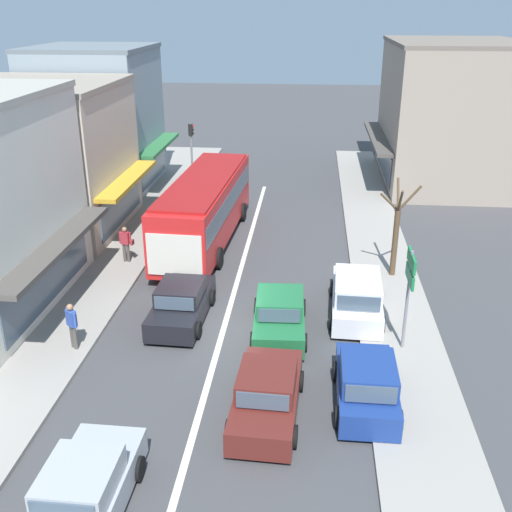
{
  "coord_description": "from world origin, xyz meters",
  "views": [
    {
      "loc": [
        2.92,
        -18.56,
        10.77
      ],
      "look_at": [
        0.79,
        3.9,
        1.2
      ],
      "focal_mm": 42.0,
      "sensor_mm": 36.0,
      "label": 1
    }
  ],
  "objects": [
    {
      "name": "sedan_adjacent_lane_lead",
      "position": [
        1.99,
        -0.03,
        0.66
      ],
      "size": [
        2.02,
        4.27,
        1.47
      ],
      "color": "#1E6638",
      "rests_on": "ground"
    },
    {
      "name": "parked_hatchback_kerb_front",
      "position": [
        4.72,
        -4.02,
        0.71
      ],
      "size": [
        1.84,
        3.71,
        1.54
      ],
      "color": "navy",
      "rests_on": "ground"
    },
    {
      "name": "city_bus",
      "position": [
        -2.06,
        8.22,
        1.88
      ],
      "size": [
        3.14,
        10.97,
        3.23
      ],
      "color": "red",
      "rests_on": "ground"
    },
    {
      "name": "building_right_far",
      "position": [
        11.48,
        20.65,
        4.34
      ],
      "size": [
        8.81,
        11.04,
        8.69
      ],
      "color": "gray",
      "rests_on": "ground"
    },
    {
      "name": "street_tree_right",
      "position": [
        6.51,
        5.0,
        1.94
      ],
      "size": [
        1.64,
        1.59,
        4.15
      ],
      "color": "brown",
      "rests_on": "ground"
    },
    {
      "name": "pedestrian_browsing_midblock",
      "position": [
        -4.73,
        -1.99,
        1.07
      ],
      "size": [
        0.46,
        0.4,
        1.63
      ],
      "color": "#4C4742",
      "rests_on": "sidewalk_left"
    },
    {
      "name": "shopfront_mid_block",
      "position": [
        -10.18,
        9.39,
        3.67
      ],
      "size": [
        8.32,
        7.73,
        7.35
      ],
      "color": "beige",
      "rests_on": "ground"
    },
    {
      "name": "shopfront_far_end",
      "position": [
        -10.18,
        17.21,
        4.23
      ],
      "size": [
        7.6,
        7.31,
        8.47
      ],
      "color": "#84939E",
      "rests_on": "ground"
    },
    {
      "name": "directional_road_sign",
      "position": [
        6.18,
        -0.89,
        2.7
      ],
      "size": [
        0.1,
        1.4,
        3.6
      ],
      "color": "gray",
      "rests_on": "ground"
    },
    {
      "name": "parked_wagon_kerb_second",
      "position": [
        4.77,
        1.52,
        0.75
      ],
      "size": [
        2.06,
        4.56,
        1.58
      ],
      "color": "silver",
      "rests_on": "ground"
    },
    {
      "name": "lane_centre_line",
      "position": [
        0.0,
        4.0,
        0.0
      ],
      "size": [
        0.2,
        28.0,
        0.01
      ],
      "primitive_type": "cube",
      "color": "silver",
      "rests_on": "ground"
    },
    {
      "name": "pedestrian_with_handbag_near",
      "position": [
        -5.09,
        5.23,
        1.07
      ],
      "size": [
        0.66,
        0.29,
        1.63
      ],
      "color": "#4C4742",
      "rests_on": "sidewalk_left"
    },
    {
      "name": "ground_plane",
      "position": [
        0.0,
        0.0,
        0.0
      ],
      "size": [
        140.0,
        140.0,
        0.0
      ],
      "primitive_type": "plane",
      "color": "#3F3F42"
    },
    {
      "name": "traffic_light_downstreet",
      "position": [
        -4.26,
        16.36,
        2.85
      ],
      "size": [
        0.33,
        0.24,
        4.2
      ],
      "color": "gray",
      "rests_on": "ground"
    },
    {
      "name": "sedan_queue_gap_filler",
      "position": [
        1.92,
        -4.71,
        0.66
      ],
      "size": [
        2.03,
        4.27,
        1.47
      ],
      "color": "#561E19",
      "rests_on": "ground"
    },
    {
      "name": "sedan_queue_far_back",
      "position": [
        -1.61,
        0.5,
        0.66
      ],
      "size": [
        2.0,
        4.25,
        1.47
      ],
      "color": "black",
      "rests_on": "ground"
    },
    {
      "name": "sidewalk_left",
      "position": [
        -6.8,
        6.0,
        0.07
      ],
      "size": [
        5.2,
        44.0,
        0.14
      ],
      "primitive_type": "cube",
      "color": "gray",
      "rests_on": "ground"
    },
    {
      "name": "sedan_adjacent_lane_trail",
      "position": [
        -1.88,
        -8.78,
        0.66
      ],
      "size": [
        1.94,
        4.22,
        1.47
      ],
      "color": "#9EA3A8",
      "rests_on": "ground"
    },
    {
      "name": "kerb_right",
      "position": [
        6.2,
        6.0,
        0.06
      ],
      "size": [
        2.8,
        44.0,
        0.12
      ],
      "primitive_type": "cube",
      "color": "gray",
      "rests_on": "ground"
    }
  ]
}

